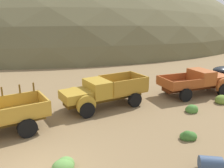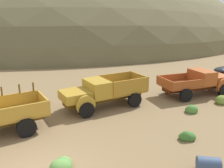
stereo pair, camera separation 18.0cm
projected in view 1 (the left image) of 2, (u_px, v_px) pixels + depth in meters
The scene contains 8 objects.
hill_far_left at pixel (76, 38), 68.40m from camera, with size 94.80×84.31×34.22m, color brown.
truck_mustard at pixel (99, 93), 15.25m from camera, with size 5.77×2.52×1.91m.
truck_oxide_orange at pixel (200, 81), 18.11m from camera, with size 5.84×3.04×1.89m.
oil_drum_tipped at pixel (210, 164), 9.04m from camera, with size 1.04×0.99×0.60m.
bush_back_edge at pixel (64, 166), 9.11m from camera, with size 0.94×0.87×0.62m.
bush_front_right at pixel (221, 100), 16.41m from camera, with size 1.06×0.97×0.73m.
bush_lone_scrub at pixel (188, 136), 11.46m from camera, with size 0.83×0.68×0.58m.
bush_near_barrel at pixel (192, 110), 14.77m from camera, with size 0.76×0.73×0.62m.
Camera 1 is at (-1.33, -7.90, 5.73)m, focal length 37.64 mm.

